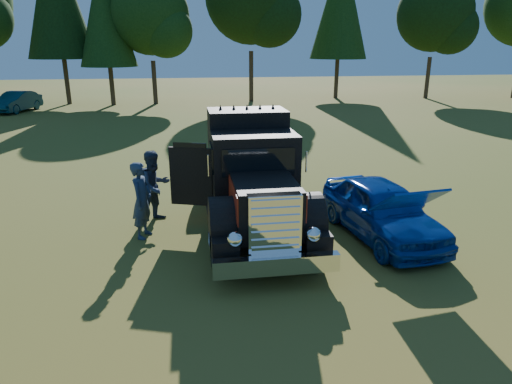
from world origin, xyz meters
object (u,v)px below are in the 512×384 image
object	(u,v)px
hotrod_coupe	(382,209)
distant_teal_car	(16,102)
spectator_far	(155,186)
diamond_t_truck	(252,181)
spectator_near	(142,200)

from	to	relation	value
hotrod_coupe	distant_teal_car	bearing A→B (deg)	123.37
distant_teal_car	spectator_far	bearing A→B (deg)	-49.64
diamond_t_truck	spectator_near	size ratio (longest dim) A/B	3.70
spectator_near	spectator_far	xyz separation A→B (m)	(0.25, 1.10, 0.02)
spectator_far	distant_teal_car	bearing A→B (deg)	74.91
hotrod_coupe	distant_teal_car	distance (m)	30.41
hotrod_coupe	distant_teal_car	world-z (taller)	hotrod_coupe
diamond_t_truck	distant_teal_car	world-z (taller)	diamond_t_truck
diamond_t_truck	distant_teal_car	bearing A→B (deg)	119.25
hotrod_coupe	spectator_near	world-z (taller)	spectator_near
distant_teal_car	diamond_t_truck	bearing A→B (deg)	-45.75
spectator_near	distant_teal_car	xyz separation A→B (m)	(-10.83, 24.49, -0.25)
diamond_t_truck	spectator_near	world-z (taller)	diamond_t_truck
diamond_t_truck	distant_teal_car	size ratio (longest dim) A/B	1.65
diamond_t_truck	spectator_near	bearing A→B (deg)	-175.87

